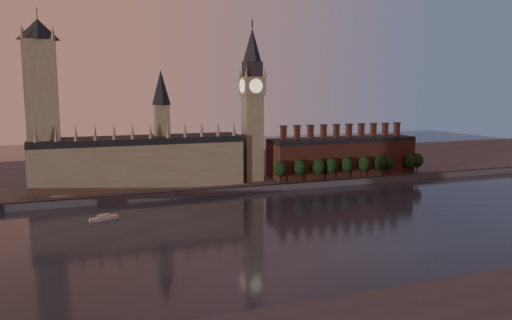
{
  "coord_description": "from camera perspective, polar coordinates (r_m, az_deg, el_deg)",
  "views": [
    {
      "loc": [
        -107.3,
        -205.01,
        65.63
      ],
      "look_at": [
        -8.3,
        55.0,
        26.26
      ],
      "focal_mm": 35.0,
      "sensor_mm": 36.0,
      "label": 1
    }
  ],
  "objects": [
    {
      "name": "embankment_tree_9",
      "position": [
        388.98,
        17.96,
        -0.05
      ],
      "size": [
        8.6,
        8.6,
        14.88
      ],
      "color": "black",
      "rests_on": "north_bank"
    },
    {
      "name": "chimney_block",
      "position": [
        369.59,
        9.81,
        0.5
      ],
      "size": [
        110.0,
        25.0,
        37.0
      ],
      "color": "brown",
      "rests_on": "north_bank"
    },
    {
      "name": "embankment_tree_4",
      "position": [
        354.66,
        10.31,
        -0.53
      ],
      "size": [
        8.6,
        8.6,
        14.88
      ],
      "color": "black",
      "rests_on": "north_bank"
    },
    {
      "name": "embankment_tree_0",
      "position": [
        330.76,
        2.78,
        -1.03
      ],
      "size": [
        8.6,
        8.6,
        14.88
      ],
      "color": "black",
      "rests_on": "north_bank"
    },
    {
      "name": "big_ben",
      "position": [
        336.25,
        -0.42,
        6.55
      ],
      "size": [
        15.0,
        15.0,
        107.0
      ],
      "color": "#80755B",
      "rests_on": "north_bank"
    },
    {
      "name": "embankment_tree_5",
      "position": [
        362.19,
        12.22,
        -0.41
      ],
      "size": [
        8.6,
        8.6,
        14.88
      ],
      "color": "black",
      "rests_on": "north_bank"
    },
    {
      "name": "embankment_tree_1",
      "position": [
        337.63,
        5.02,
        -0.86
      ],
      "size": [
        8.6,
        8.6,
        14.88
      ],
      "color": "black",
      "rests_on": "north_bank"
    },
    {
      "name": "ground",
      "position": [
        240.52,
        6.59,
        -7.84
      ],
      "size": [
        900.0,
        900.0,
        0.0
      ],
      "primitive_type": "plane",
      "color": "black",
      "rests_on": "ground"
    },
    {
      "name": "victoria_tower",
      "position": [
        320.33,
        -23.26,
        6.24
      ],
      "size": [
        24.0,
        24.0,
        108.0
      ],
      "color": "#80755B",
      "rests_on": "north_bank"
    },
    {
      "name": "embankment_tree_6",
      "position": [
        369.35,
        13.98,
        -0.3
      ],
      "size": [
        8.6,
        8.6,
        14.88
      ],
      "color": "black",
      "rests_on": "north_bank"
    },
    {
      "name": "embankment_tree_8",
      "position": [
        383.89,
        17.12,
        -0.11
      ],
      "size": [
        8.6,
        8.6,
        14.88
      ],
      "color": "black",
      "rests_on": "north_bank"
    },
    {
      "name": "embankment_tree_7",
      "position": [
        374.17,
        14.84,
        -0.23
      ],
      "size": [
        8.6,
        8.6,
        14.88
      ],
      "color": "black",
      "rests_on": "north_bank"
    },
    {
      "name": "embankment_tree_2",
      "position": [
        342.73,
        7.18,
        -0.76
      ],
      "size": [
        8.6,
        8.6,
        14.88
      ],
      "color": "black",
      "rests_on": "north_bank"
    },
    {
      "name": "north_bank",
      "position": [
        402.85,
        -5.13,
        -1.07
      ],
      "size": [
        900.0,
        182.0,
        4.0
      ],
      "color": "#45464A",
      "rests_on": "ground"
    },
    {
      "name": "palace_of_westminster",
      "position": [
        325.77,
        -13.09,
        0.08
      ],
      "size": [
        130.0,
        30.3,
        74.0
      ],
      "color": "#80755B",
      "rests_on": "north_bank"
    },
    {
      "name": "river_boat",
      "position": [
        266.35,
        -16.97,
        -6.33
      ],
      "size": [
        14.49,
        9.42,
        2.82
      ],
      "rotation": [
        0.0,
        0.0,
        0.42
      ],
      "color": "silver",
      "rests_on": "ground"
    },
    {
      "name": "embankment_tree_3",
      "position": [
        347.58,
        8.53,
        -0.67
      ],
      "size": [
        8.6,
        8.6,
        14.88
      ],
      "color": "black",
      "rests_on": "north_bank"
    }
  ]
}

